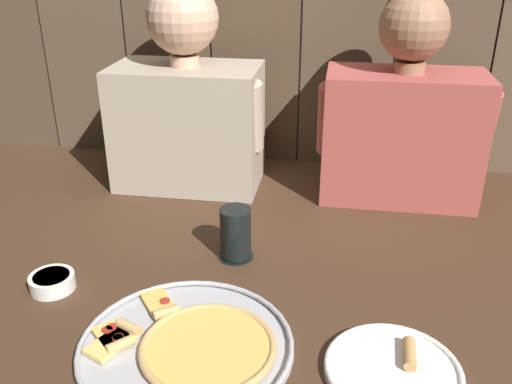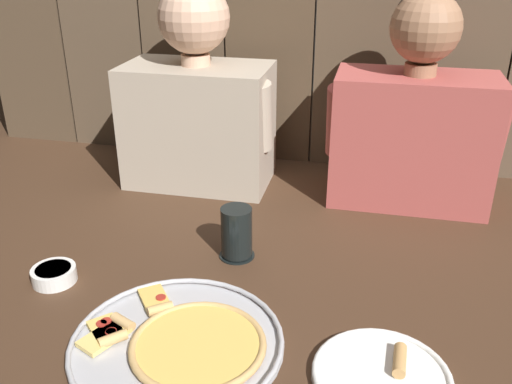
{
  "view_description": "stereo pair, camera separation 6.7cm",
  "coord_description": "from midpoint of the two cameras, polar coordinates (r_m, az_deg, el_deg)",
  "views": [
    {
      "loc": [
        0.13,
        -0.95,
        0.68
      ],
      "look_at": [
        -0.03,
        0.1,
        0.18
      ],
      "focal_mm": 39.08,
      "sensor_mm": 36.0,
      "label": 1
    },
    {
      "loc": [
        0.2,
        -0.94,
        0.68
      ],
      "look_at": [
        -0.03,
        0.1,
        0.18
      ],
      "focal_mm": 39.08,
      "sensor_mm": 36.0,
      "label": 2
    }
  ],
  "objects": [
    {
      "name": "ground_plane",
      "position": [
        1.18,
        -0.75,
        -10.18
      ],
      "size": [
        3.2,
        3.2,
        0.0
      ],
      "primitive_type": "plane",
      "color": "#422B1C"
    },
    {
      "name": "pizza_tray",
      "position": [
        1.04,
        -8.57,
        -15.26
      ],
      "size": [
        0.39,
        0.39,
        0.03
      ],
      "color": "#B2B2B7",
      "rests_on": "ground"
    },
    {
      "name": "dinner_plate",
      "position": [
        1.01,
        11.95,
        -17.42
      ],
      "size": [
        0.23,
        0.23,
        0.03
      ],
      "color": "white",
      "rests_on": "ground"
    },
    {
      "name": "drinking_glass",
      "position": [
        1.26,
        -3.63,
        -4.31
      ],
      "size": [
        0.08,
        0.08,
        0.12
      ],
      "color": "black",
      "rests_on": "ground"
    },
    {
      "name": "dipping_bowl",
      "position": [
        1.26,
        -21.61,
        -8.52
      ],
      "size": [
        0.09,
        0.09,
        0.03
      ],
      "color": "white",
      "rests_on": "ground"
    },
    {
      "name": "diner_left",
      "position": [
        1.59,
        -8.34,
        9.47
      ],
      "size": [
        0.44,
        0.24,
        0.57
      ],
      "color": "#B2A38E",
      "rests_on": "ground"
    },
    {
      "name": "diner_right",
      "position": [
        1.53,
        13.7,
        7.95
      ],
      "size": [
        0.45,
        0.21,
        0.56
      ],
      "color": "#AD4C47",
      "rests_on": "ground"
    }
  ]
}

